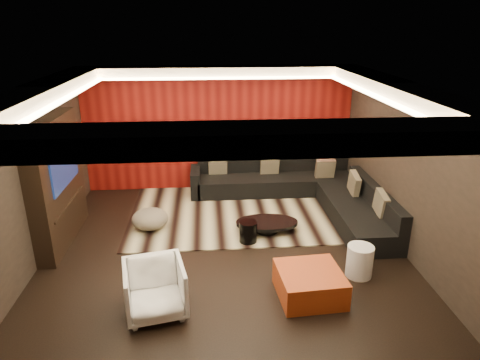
{
  "coord_description": "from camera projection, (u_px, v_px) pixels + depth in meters",
  "views": [
    {
      "loc": [
        -0.24,
        -6.45,
        3.7
      ],
      "look_at": [
        0.3,
        0.6,
        1.05
      ],
      "focal_mm": 32.0,
      "sensor_mm": 36.0,
      "label": 1
    }
  ],
  "objects": [
    {
      "name": "floor",
      "position": [
        225.0,
        250.0,
        7.34
      ],
      "size": [
        6.0,
        6.0,
        0.02
      ],
      "primitive_type": "cube",
      "color": "black",
      "rests_on": "ground"
    },
    {
      "name": "ceiling",
      "position": [
        223.0,
        84.0,
        6.35
      ],
      "size": [
        6.0,
        6.0,
        0.02
      ],
      "primitive_type": "cube",
      "color": "silver",
      "rests_on": "ground"
    },
    {
      "name": "wall_back",
      "position": [
        219.0,
        129.0,
        9.66
      ],
      "size": [
        6.0,
        0.02,
        2.8
      ],
      "primitive_type": "cube",
      "color": "black",
      "rests_on": "ground"
    },
    {
      "name": "wall_left",
      "position": [
        31.0,
        178.0,
        6.64
      ],
      "size": [
        0.02,
        6.0,
        2.8
      ],
      "primitive_type": "cube",
      "color": "black",
      "rests_on": "ground"
    },
    {
      "name": "wall_right",
      "position": [
        406.0,
        169.0,
        7.06
      ],
      "size": [
        0.02,
        6.0,
        2.8
      ],
      "primitive_type": "cube",
      "color": "black",
      "rests_on": "ground"
    },
    {
      "name": "red_feature_wall",
      "position": [
        219.0,
        129.0,
        9.62
      ],
      "size": [
        5.98,
        0.05,
        2.78
      ],
      "primitive_type": "cube",
      "color": "#6B0C0A",
      "rests_on": "ground"
    },
    {
      "name": "soffit_back",
      "position": [
        218.0,
        72.0,
        8.92
      ],
      "size": [
        6.0,
        0.6,
        0.22
      ],
      "primitive_type": "cube",
      "color": "silver",
      "rests_on": "ground"
    },
    {
      "name": "soffit_front",
      "position": [
        235.0,
        139.0,
        3.88
      ],
      "size": [
        6.0,
        0.6,
        0.22
      ],
      "primitive_type": "cube",
      "color": "silver",
      "rests_on": "ground"
    },
    {
      "name": "soffit_left",
      "position": [
        37.0,
        94.0,
        6.2
      ],
      "size": [
        0.6,
        4.8,
        0.22
      ],
      "primitive_type": "cube",
      "color": "silver",
      "rests_on": "ground"
    },
    {
      "name": "soffit_right",
      "position": [
        398.0,
        90.0,
        6.59
      ],
      "size": [
        0.6,
        4.8,
        0.22
      ],
      "primitive_type": "cube",
      "color": "silver",
      "rests_on": "ground"
    },
    {
      "name": "cove_back",
      "position": [
        219.0,
        78.0,
        8.63
      ],
      "size": [
        4.8,
        0.08,
        0.04
      ],
      "primitive_type": "cube",
      "color": "#FFD899",
      "rests_on": "ground"
    },
    {
      "name": "cove_front",
      "position": [
        233.0,
        139.0,
        4.23
      ],
      "size": [
        4.8,
        0.08,
        0.04
      ],
      "primitive_type": "cube",
      "color": "#FFD899",
      "rests_on": "ground"
    },
    {
      "name": "cove_left",
      "position": [
        62.0,
        100.0,
        6.26
      ],
      "size": [
        0.08,
        4.8,
        0.04
      ],
      "primitive_type": "cube",
      "color": "#FFD899",
      "rests_on": "ground"
    },
    {
      "name": "cove_right",
      "position": [
        376.0,
        96.0,
        6.6
      ],
      "size": [
        0.08,
        4.8,
        0.04
      ],
      "primitive_type": "cube",
      "color": "#FFD899",
      "rests_on": "ground"
    },
    {
      "name": "tv_surround",
      "position": [
        57.0,
        182.0,
        7.31
      ],
      "size": [
        0.3,
        2.0,
        2.2
      ],
      "primitive_type": "cube",
      "color": "black",
      "rests_on": "ground"
    },
    {
      "name": "tv_screen",
      "position": [
        63.0,
        163.0,
        7.2
      ],
      "size": [
        0.04,
        1.3,
        0.8
      ],
      "primitive_type": "cube",
      "color": "black",
      "rests_on": "ground"
    },
    {
      "name": "tv_shelf",
      "position": [
        70.0,
        203.0,
        7.46
      ],
      "size": [
        0.04,
        1.6,
        0.04
      ],
      "primitive_type": "cube",
      "color": "black",
      "rests_on": "ground"
    },
    {
      "name": "rug",
      "position": [
        230.0,
        212.0,
        8.74
      ],
      "size": [
        4.02,
        3.02,
        0.02
      ],
      "primitive_type": "cube",
      "rotation": [
        0.0,
        0.0,
        0.01
      ],
      "color": "beige",
      "rests_on": "floor"
    },
    {
      "name": "coffee_table",
      "position": [
        267.0,
        226.0,
        7.93
      ],
      "size": [
        1.18,
        1.18,
        0.19
      ],
      "primitive_type": "cylinder",
      "rotation": [
        0.0,
        0.0,
        -0.02
      ],
      "color": "black",
      "rests_on": "rug"
    },
    {
      "name": "drum_stool",
      "position": [
        248.0,
        232.0,
        7.53
      ],
      "size": [
        0.32,
        0.32,
        0.37
      ],
      "primitive_type": "cylinder",
      "rotation": [
        0.0,
        0.0,
        -0.02
      ],
      "color": "black",
      "rests_on": "rug"
    },
    {
      "name": "striped_pouf",
      "position": [
        150.0,
        219.0,
        8.01
      ],
      "size": [
        0.83,
        0.83,
        0.37
      ],
      "primitive_type": "ellipsoid",
      "rotation": [
        0.0,
        0.0,
        -0.26
      ],
      "color": "beige",
      "rests_on": "rug"
    },
    {
      "name": "white_side_table",
      "position": [
        360.0,
        261.0,
        6.53
      ],
      "size": [
        0.53,
        0.53,
        0.5
      ],
      "primitive_type": "cylinder",
      "rotation": [
        0.0,
        0.0,
        -0.44
      ],
      "color": "white",
      "rests_on": "floor"
    },
    {
      "name": "orange_ottoman",
      "position": [
        310.0,
        284.0,
        6.06
      ],
      "size": [
        0.95,
        0.95,
        0.39
      ],
      "primitive_type": "cube",
      "rotation": [
        0.0,
        0.0,
        0.07
      ],
      "color": "#A03514",
      "rests_on": "floor"
    },
    {
      "name": "armchair",
      "position": [
        155.0,
        289.0,
        5.65
      ],
      "size": [
        0.92,
        0.94,
        0.73
      ],
      "primitive_type": "imported",
      "rotation": [
        0.0,
        0.0,
        0.21
      ],
      "color": "white",
      "rests_on": "floor"
    },
    {
      "name": "sectional_sofa",
      "position": [
        302.0,
        192.0,
        9.11
      ],
      "size": [
        3.65,
        3.5,
        0.75
      ],
      "color": "black",
      "rests_on": "floor"
    },
    {
      "name": "throw_pillows",
      "position": [
        305.0,
        176.0,
        9.01
      ],
      "size": [
        3.13,
        2.74,
        0.5
      ],
      "color": "beige",
      "rests_on": "sectional_sofa"
    }
  ]
}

